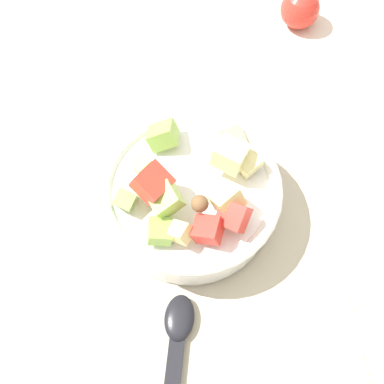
{
  "coord_description": "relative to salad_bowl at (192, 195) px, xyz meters",
  "views": [
    {
      "loc": [
        -0.29,
        0.02,
        0.59
      ],
      "look_at": [
        -0.01,
        -0.0,
        0.05
      ],
      "focal_mm": 45.14,
      "sensor_mm": 36.0,
      "label": 1
    }
  ],
  "objects": [
    {
      "name": "placemat",
      "position": [
        0.01,
        0.0,
        -0.04
      ],
      "size": [
        0.5,
        0.37,
        0.01
      ],
      "primitive_type": "cube",
      "color": "#BCB299",
      "rests_on": "ground_plane"
    },
    {
      "name": "serving_spoon",
      "position": [
        -0.18,
        0.04,
        -0.04
      ],
      "size": [
        0.19,
        0.06,
        0.01
      ],
      "color": "black",
      "rests_on": "placemat"
    },
    {
      "name": "ground_plane",
      "position": [
        0.01,
        0.0,
        -0.05
      ],
      "size": [
        2.4,
        2.4,
        0.0
      ],
      "primitive_type": "plane",
      "color": "silver"
    },
    {
      "name": "salad_bowl",
      "position": [
        0.0,
        0.0,
        0.0
      ],
      "size": [
        0.23,
        0.23,
        0.12
      ],
      "color": "white",
      "rests_on": "placemat"
    },
    {
      "name": "whole_apple",
      "position": [
        0.34,
        -0.21,
        -0.01
      ],
      "size": [
        0.06,
        0.06,
        0.08
      ],
      "color": "red",
      "rests_on": "ground_plane"
    }
  ]
}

